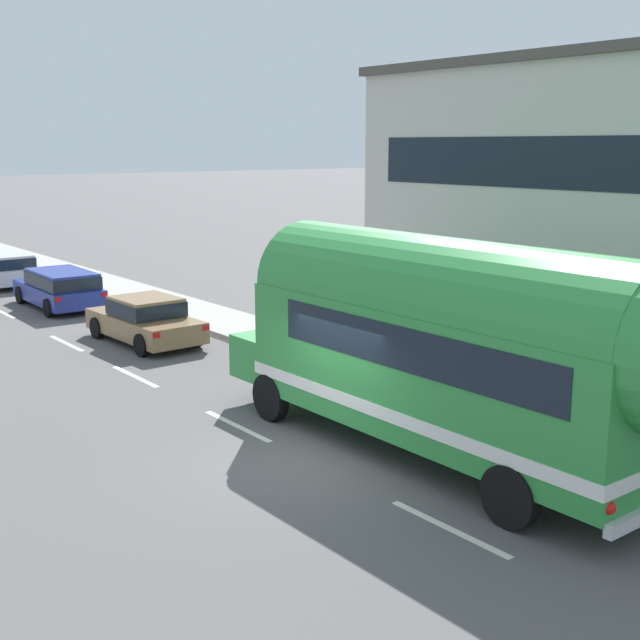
{
  "coord_description": "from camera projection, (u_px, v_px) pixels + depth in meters",
  "views": [
    {
      "loc": [
        -8.76,
        -11.53,
        5.71
      ],
      "look_at": [
        1.94,
        2.15,
        2.05
      ],
      "focal_mm": 46.78,
      "sensor_mm": 36.0,
      "label": 1
    }
  ],
  "objects": [
    {
      "name": "car_third",
      "position": [
        0.0,
        266.0,
        34.34
      ],
      "size": [
        2.04,
        4.61,
        1.37
      ],
      "color": "silver",
      "rests_on": "ground"
    },
    {
      "name": "sidewalk_slab",
      "position": [
        245.0,
        328.0,
        26.09
      ],
      "size": [
        2.37,
        90.0,
        0.15
      ],
      "primitive_type": "cube",
      "color": "#9E9B93",
      "rests_on": "ground"
    },
    {
      "name": "lane_markings",
      "position": [
        134.0,
        324.0,
        26.97
      ],
      "size": [
        4.01,
        80.0,
        0.01
      ],
      "color": "silver",
      "rests_on": "ground"
    },
    {
      "name": "ground_plane",
      "position": [
        309.0,
        461.0,
        15.34
      ],
      "size": [
        300.0,
        300.0,
        0.0
      ],
      "primitive_type": "plane",
      "color": "#565454"
    },
    {
      "name": "car_lead",
      "position": [
        145.0,
        319.0,
        24.34
      ],
      "size": [
        2.0,
        4.31,
        1.37
      ],
      "color": "olive",
      "rests_on": "ground"
    },
    {
      "name": "painted_bus",
      "position": [
        458.0,
        342.0,
        14.65
      ],
      "size": [
        2.63,
        10.94,
        4.12
      ],
      "color": "#2D8C3D",
      "rests_on": "ground"
    },
    {
      "name": "car_second",
      "position": [
        60.0,
        286.0,
        29.5
      ],
      "size": [
        2.07,
        4.55,
        1.37
      ],
      "color": "navy",
      "rests_on": "ground"
    }
  ]
}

